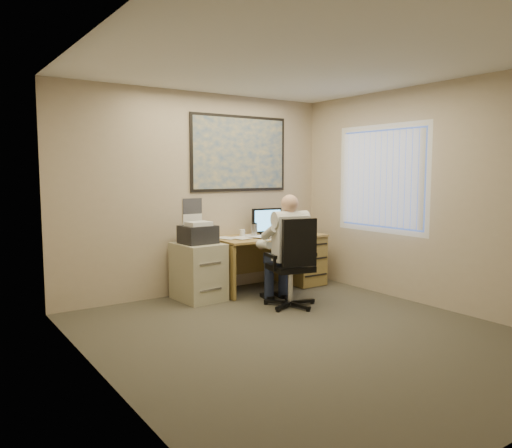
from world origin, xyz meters
TOP-DOWN VIEW (x-y plane):
  - room_shell at (0.00, 0.00)m, footprint 4.00×4.50m
  - desk at (1.24, 1.90)m, footprint 1.60×0.97m
  - world_map at (0.65, 2.23)m, footprint 1.56×0.03m
  - wall_calendar at (-0.10, 2.24)m, footprint 0.28×0.01m
  - window_blinds at (1.97, 0.80)m, footprint 0.06×1.40m
  - filing_cabinet at (-0.21, 1.88)m, footprint 0.56×0.66m
  - office_chair at (0.58, 0.91)m, footprint 0.78×0.78m
  - person at (0.57, 0.99)m, footprint 0.70×0.90m

SIDE VIEW (x-z plane):
  - office_chair at x=0.58m, z-range -0.23..0.87m
  - filing_cabinet at x=-0.21m, z-range -0.07..0.94m
  - desk at x=1.24m, z-range -0.12..1.00m
  - person at x=0.57m, z-range 0.00..1.37m
  - wall_calendar at x=-0.10m, z-range 0.87..1.29m
  - room_shell at x=0.00m, z-range 0.00..2.70m
  - window_blinds at x=1.97m, z-range 0.90..2.20m
  - world_map at x=0.65m, z-range 1.37..2.43m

